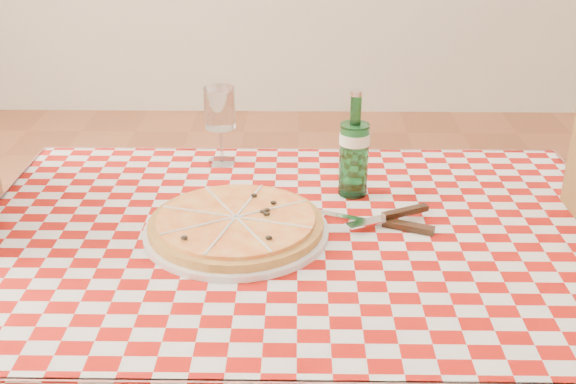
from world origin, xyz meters
The scene contains 6 objects.
dining_table centered at (0.00, 0.00, 0.66)m, with size 1.20×0.80×0.75m.
tablecloth centered at (0.00, 0.00, 0.75)m, with size 1.30×0.90×0.01m, color #9D1009.
pizza_plate centered at (-0.12, -0.01, 0.78)m, with size 0.37×0.37×0.05m, color gold, non-canonical shape.
water_bottle centered at (0.12, 0.18, 0.88)m, with size 0.07×0.07×0.24m, color #175F27, non-canonical shape.
wine_glass centered at (-0.19, 0.36, 0.85)m, with size 0.07×0.07×0.19m, color white, non-canonical shape.
cutlery centered at (0.17, 0.03, 0.77)m, with size 0.26×0.22×0.03m, color silver, non-canonical shape.
Camera 1 is at (0.00, -1.26, 1.44)m, focal length 45.00 mm.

